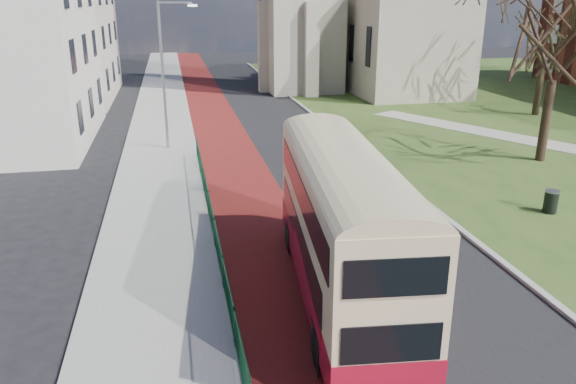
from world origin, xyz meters
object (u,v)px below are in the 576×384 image
object	(u,v)px
winter_tree_far	(547,33)
litter_bin	(551,201)
bus	(342,220)
streetlamp	(165,68)
winter_tree_near	(562,12)

from	to	relation	value
winter_tree_far	litter_bin	size ratio (longest dim) A/B	9.08
bus	litter_bin	distance (m)	11.46
streetlamp	winter_tree_far	distance (m)	27.22
streetlamp	litter_bin	size ratio (longest dim) A/B	8.57
winter_tree_near	bus	bearing A→B (deg)	-141.16
bus	litter_bin	xyz separation A→B (m)	(10.24, 4.79, -1.91)
streetlamp	bus	xyz separation A→B (m)	(4.63, -18.21, -2.17)
bus	winter_tree_far	xyz separation A→B (m)	(22.11, 23.11, 3.48)
bus	winter_tree_near	size ratio (longest dim) A/B	0.95
streetlamp	litter_bin	bearing A→B (deg)	-42.07
winter_tree_near	streetlamp	bearing A→B (deg)	161.68
litter_bin	streetlamp	bearing A→B (deg)	137.93
litter_bin	bus	bearing A→B (deg)	-154.94
winter_tree_near	litter_bin	distance (m)	10.91
winter_tree_far	litter_bin	world-z (taller)	winter_tree_far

